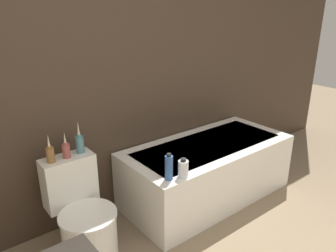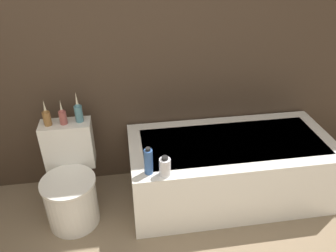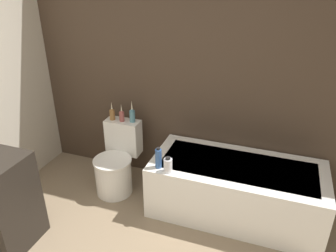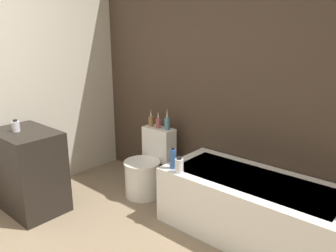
% 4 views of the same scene
% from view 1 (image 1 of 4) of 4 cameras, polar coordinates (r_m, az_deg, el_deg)
% --- Properties ---
extents(wall_back_tiled, '(6.40, 0.06, 2.60)m').
position_cam_1_polar(wall_back_tiled, '(2.75, -9.42, 10.61)').
color(wall_back_tiled, '#423326').
rests_on(wall_back_tiled, ground_plane).
extents(bathtub, '(1.61, 0.75, 0.54)m').
position_cam_1_polar(bathtub, '(3.16, 6.83, -7.61)').
color(bathtub, white).
rests_on(bathtub, ground).
extents(toilet, '(0.40, 0.57, 0.73)m').
position_cam_1_polar(toilet, '(2.52, -14.46, -15.61)').
color(toilet, white).
rests_on(toilet, ground).
extents(vase_gold, '(0.06, 0.06, 0.20)m').
position_cam_1_polar(vase_gold, '(2.39, -19.85, -4.44)').
color(vase_gold, olive).
rests_on(vase_gold, toilet).
extents(vase_silver, '(0.05, 0.05, 0.20)m').
position_cam_1_polar(vase_silver, '(2.43, -17.33, -3.86)').
color(vase_silver, '#994C47').
rests_on(vase_silver, toilet).
extents(vase_bronze, '(0.06, 0.06, 0.24)m').
position_cam_1_polar(vase_bronze, '(2.48, -15.13, -2.77)').
color(vase_bronze, teal).
rests_on(vase_bronze, toilet).
extents(shampoo_bottle_tall, '(0.06, 0.06, 0.21)m').
position_cam_1_polar(shampoo_bottle_tall, '(2.40, 0.16, -7.22)').
color(shampoo_bottle_tall, '#335999').
rests_on(shampoo_bottle_tall, bathtub).
extents(shampoo_bottle_short, '(0.08, 0.08, 0.15)m').
position_cam_1_polar(shampoo_bottle_short, '(2.45, 2.67, -7.41)').
color(shampoo_bottle_short, silver).
rests_on(shampoo_bottle_short, bathtub).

